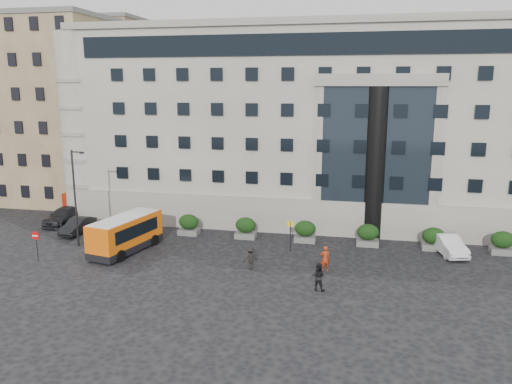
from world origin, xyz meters
The scene contains 23 objects.
ground centered at (0.00, 0.00, 0.00)m, with size 120.00×120.00×0.00m, color black.
civic_building centered at (6.00, 22.00, 9.00)m, with size 44.00×24.00×18.00m, color gray.
entrance_column centered at (12.00, 10.30, 6.50)m, with size 1.80×1.80×13.00m, color black.
apartment_near centered at (-24.00, 20.00, 10.00)m, with size 14.00×14.00×20.00m, color #81674B.
apartment_far centered at (-27.00, 38.00, 11.00)m, with size 13.00×13.00×22.00m, color brown.
hedge_a centered at (-4.00, 7.80, 0.93)m, with size 1.80×1.26×1.84m.
hedge_b centered at (1.20, 7.80, 0.93)m, with size 1.80×1.26×1.84m.
hedge_c centered at (6.40, 7.80, 0.93)m, with size 1.80×1.26×1.84m.
hedge_d centered at (11.60, 7.80, 0.93)m, with size 1.80×1.26×1.84m.
hedge_e centered at (16.80, 7.80, 0.93)m, with size 1.80×1.26×1.84m.
hedge_f centered at (22.00, 7.80, 0.93)m, with size 1.80×1.26×1.84m.
street_lamp centered at (-11.94, 3.00, 4.37)m, with size 1.16×0.18×8.00m.
bus_stop_sign centered at (5.50, 5.00, 1.73)m, with size 0.50×0.08×2.52m.
no_entry_sign centered at (-13.00, -1.04, 1.65)m, with size 0.64×0.16×2.32m.
minibus centered at (-7.40, 2.41, 1.56)m, with size 3.78×7.14×2.83m.
red_truck centered at (-17.05, 14.45, 1.60)m, with size 3.76×6.21×3.12m.
parked_car_b centered at (-13.96, 6.24, 0.68)m, with size 1.44×4.14×1.36m, color black.
parked_car_c centered at (-17.00, 8.80, 0.75)m, with size 2.10×5.17×1.50m, color black.
parked_car_d centered at (-13.24, 12.68, 0.61)m, with size 2.03×4.41×1.22m, color black.
white_taxi centered at (17.79, 7.00, 0.76)m, with size 1.61×4.62×1.52m, color silver.
pedestrian_a centered at (8.53, 1.18, 0.95)m, with size 0.69×0.45×1.90m, color #A62C10.
pedestrian_b centered at (8.32, -2.29, 0.93)m, with size 0.90×0.70×1.86m, color black.
pedestrian_c centered at (3.21, 0.53, 0.83)m, with size 1.08×0.62×1.67m, color black.
Camera 1 is at (10.48, -32.92, 13.10)m, focal length 35.00 mm.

